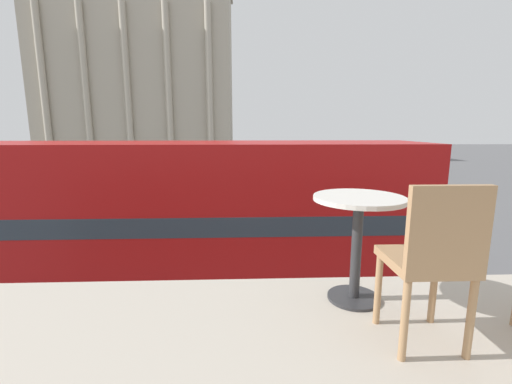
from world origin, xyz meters
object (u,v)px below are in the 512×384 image
object	(u,v)px
traffic_light_near	(321,181)
traffic_light_mid	(341,169)
car_white	(310,174)
pedestrian_white	(138,177)
pedestrian_grey	(344,178)
pedestrian_red	(225,165)
car_navy	(231,175)
cafe_dining_table	(358,225)
double_decker_bus	(202,220)
plaza_building_left	(140,75)
cafe_chair_0	(432,257)

from	to	relation	value
traffic_light_near	traffic_light_mid	distance (m)	5.84
car_white	pedestrian_white	xyz separation A→B (m)	(-14.36, -3.43, 0.29)
pedestrian_grey	pedestrian_red	size ratio (longest dim) A/B	0.93
traffic_light_mid	car_navy	size ratio (longest dim) A/B	0.92
cafe_dining_table	pedestrian_white	distance (m)	26.57
double_decker_bus	cafe_dining_table	distance (m)	6.72
pedestrian_red	traffic_light_mid	bearing A→B (deg)	-176.84
pedestrian_grey	pedestrian_red	distance (m)	13.13
double_decker_bus	plaza_building_left	size ratio (longest dim) A/B	0.39
cafe_chair_0	pedestrian_red	size ratio (longest dim) A/B	0.51
double_decker_bus	pedestrian_red	size ratio (longest dim) A/B	6.16
car_navy	pedestrian_grey	xyz separation A→B (m)	(8.92, -4.00, 0.26)
car_navy	pedestrian_white	size ratio (longest dim) A/B	2.44
traffic_light_mid	car_navy	xyz separation A→B (m)	(-6.49, 11.39, -1.82)
car_white	pedestrian_grey	distance (m)	4.79
plaza_building_left	pedestrian_white	distance (m)	31.13
pedestrian_grey	car_white	bearing A→B (deg)	129.96
car_navy	car_white	bearing A→B (deg)	175.91
car_navy	pedestrian_red	world-z (taller)	pedestrian_red
car_white	pedestrian_red	size ratio (longest dim) A/B	2.35
traffic_light_near	car_white	size ratio (longest dim) A/B	0.97
cafe_dining_table	pedestrian_white	world-z (taller)	cafe_dining_table
double_decker_bus	traffic_light_mid	world-z (taller)	double_decker_bus
double_decker_bus	car_white	world-z (taller)	double_decker_bus
double_decker_bus	pedestrian_red	xyz separation A→B (m)	(-0.71, 26.43, -1.40)
traffic_light_near	pedestrian_red	world-z (taller)	traffic_light_near
plaza_building_left	traffic_light_mid	xyz separation A→B (m)	(20.98, -36.32, -10.15)
cafe_chair_0	pedestrian_white	xyz separation A→B (m)	(-9.20, 25.35, -3.07)
car_navy	traffic_light_mid	bearing A→B (deg)	112.04
plaza_building_left	cafe_chair_0	bearing A→B (deg)	-72.82
cafe_chair_0	traffic_light_mid	world-z (taller)	cafe_chair_0
car_white	plaza_building_left	bearing A→B (deg)	-179.01
cafe_chair_0	pedestrian_red	bearing A→B (deg)	89.75
traffic_light_near	pedestrian_red	bearing A→B (deg)	102.67
plaza_building_left	double_decker_bus	bearing A→B (deg)	-72.71
pedestrian_grey	pedestrian_white	distance (m)	16.17
plaza_building_left	pedestrian_grey	distance (m)	39.02
car_navy	pedestrian_grey	world-z (taller)	pedestrian_grey
cafe_chair_0	pedestrian_grey	world-z (taller)	cafe_chair_0
traffic_light_mid	traffic_light_near	bearing A→B (deg)	-113.83
traffic_light_near	car_white	distance (m)	17.54
pedestrian_grey	car_navy	bearing A→B (deg)	173.96
cafe_dining_table	car_navy	xyz separation A→B (m)	(-1.77, 27.80, -3.38)
double_decker_bus	traffic_light_mid	bearing A→B (deg)	51.58
cafe_dining_table	traffic_light_mid	world-z (taller)	cafe_dining_table
pedestrian_white	pedestrian_red	size ratio (longest dim) A/B	0.96
cafe_chair_0	pedestrian_white	size ratio (longest dim) A/B	0.53
plaza_building_left	car_navy	bearing A→B (deg)	-59.83
pedestrian_white	traffic_light_mid	bearing A→B (deg)	-35.93
cafe_chair_0	double_decker_bus	bearing A→B (deg)	101.57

